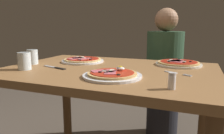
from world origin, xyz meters
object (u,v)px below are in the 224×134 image
at_px(diner_person, 164,78).
at_px(knife, 56,68).
at_px(dining_table, 109,88).
at_px(pizza_across_right, 83,60).
at_px(pizza_foreground, 112,75).
at_px(fork, 175,73).
at_px(pizza_across_left, 178,63).
at_px(water_glass_far, 24,62).
at_px(water_glass_near, 32,58).
at_px(salt_shaker, 172,81).

bearing_deg(diner_person, knife, 60.04).
xyz_separation_m(dining_table, pizza_across_right, (-0.26, 0.16, 0.13)).
height_order(pizza_foreground, fork, pizza_foreground).
bearing_deg(knife, dining_table, 19.35).
relative_size(pizza_across_left, pizza_across_right, 0.99).
distance_m(pizza_across_left, diner_person, 0.59).
distance_m(pizza_across_left, water_glass_far, 0.94).
bearing_deg(pizza_across_left, water_glass_near, -160.95).
bearing_deg(pizza_across_left, water_glass_far, -149.56).
relative_size(water_glass_near, diner_person, 0.08).
xyz_separation_m(pizza_foreground, water_glass_far, (-0.54, -0.01, 0.03)).
bearing_deg(dining_table, water_glass_far, -154.47).
bearing_deg(knife, salt_shaker, -16.24).
xyz_separation_m(water_glass_near, diner_person, (0.74, 0.83, -0.26)).
height_order(water_glass_far, knife, water_glass_far).
xyz_separation_m(fork, salt_shaker, (0.01, -0.31, 0.03)).
distance_m(pizza_across_right, salt_shaker, 0.81).
bearing_deg(fork, salt_shaker, -87.46).
bearing_deg(water_glass_far, fork, 14.24).
distance_m(fork, knife, 0.69).
bearing_deg(dining_table, diner_person, 74.61).
bearing_deg(diner_person, pizza_across_right, 52.67).
relative_size(salt_shaker, diner_person, 0.06).
bearing_deg(diner_person, pizza_across_left, 106.85).
distance_m(pizza_across_left, water_glass_near, 0.95).
height_order(dining_table, water_glass_far, water_glass_far).
height_order(knife, salt_shaker, salt_shaker).
bearing_deg(water_glass_far, diner_person, 56.76).
height_order(water_glass_near, fork, water_glass_near).
distance_m(pizza_across_left, fork, 0.27).
distance_m(water_glass_far, salt_shaker, 0.84).
height_order(water_glass_far, diner_person, diner_person).
relative_size(pizza_across_right, salt_shaker, 4.36).
bearing_deg(pizza_across_left, fork, -88.59).
bearing_deg(water_glass_near, diner_person, 48.23).
xyz_separation_m(pizza_across_left, salt_shaker, (0.02, -0.57, 0.02)).
height_order(pizza_foreground, water_glass_near, water_glass_near).
xyz_separation_m(dining_table, knife, (-0.30, -0.10, 0.12)).
distance_m(pizza_across_right, diner_person, 0.82).
xyz_separation_m(water_glass_near, salt_shaker, (0.92, -0.26, -0.01)).
relative_size(dining_table, diner_person, 1.05).
bearing_deg(pizza_foreground, knife, 166.98).
distance_m(fork, salt_shaker, 0.31).
relative_size(pizza_across_left, fork, 1.97).
xyz_separation_m(dining_table, fork, (0.38, -0.00, 0.12)).
bearing_deg(knife, fork, 8.69).
relative_size(knife, diner_person, 0.16).
distance_m(dining_table, water_glass_near, 0.55).
distance_m(pizza_across_right, fork, 0.66).
height_order(pizza_foreground, diner_person, diner_person).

